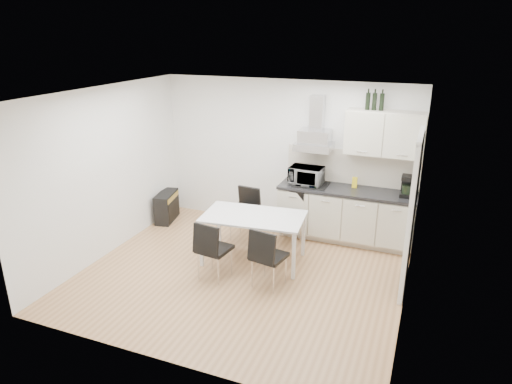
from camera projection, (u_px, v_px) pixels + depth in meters
ground at (242, 274)px, 6.65m from camera, size 4.50×4.50×0.00m
wall_back at (286, 155)px, 7.96m from camera, size 4.50×0.10×2.60m
wall_front at (160, 254)px, 4.46m from camera, size 4.50×0.10×2.60m
wall_left at (106, 172)px, 6.99m from camera, size 0.10×4.00×2.60m
wall_right at (414, 213)px, 5.43m from camera, size 0.10×4.00×2.60m
ceiling at (240, 94)px, 5.77m from camera, size 4.50×4.50×0.00m
doorway at (411, 216)px, 6.01m from camera, size 0.08×1.04×2.10m
kitchenette at (349, 194)px, 7.48m from camera, size 2.22×0.64×2.52m
dining_table at (254, 220)px, 6.83m from camera, size 1.58×1.00×0.75m
chair_far_left at (244, 215)px, 7.64m from camera, size 0.48×0.54×0.88m
chair_far_right at (288, 219)px, 7.48m from camera, size 0.51×0.56×0.88m
chair_near_left at (215, 249)px, 6.43m from camera, size 0.50×0.55×0.88m
chair_near_right at (269, 257)px, 6.22m from camera, size 0.52×0.57×0.88m
guitar_amp at (167, 207)px, 8.46m from camera, size 0.40×0.68×0.53m
floor_speaker at (244, 211)px, 8.52m from camera, size 0.24×0.22×0.34m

